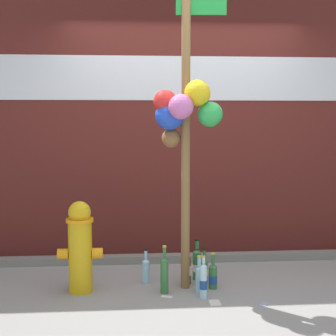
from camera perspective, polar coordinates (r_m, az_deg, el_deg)
name	(u,v)px	position (r m, az deg, el deg)	size (l,w,h in m)	color
ground_plane	(200,296)	(4.28, 3.69, -14.54)	(14.00, 14.00, 0.00)	gray
building_wall	(183,104)	(5.41, 1.71, 7.35)	(10.00, 0.21, 3.26)	#561E19
curb_strip	(186,258)	(5.21, 2.13, -10.34)	(8.00, 0.12, 0.08)	slate
memorial_post	(184,92)	(4.18, 1.81, 8.82)	(0.62, 0.40, 2.94)	olive
fire_hydrant	(80,246)	(4.32, -10.11, -8.89)	(0.38, 0.23, 0.79)	gold
bottle_0	(213,276)	(4.43, 5.21, -12.32)	(0.08, 0.08, 0.32)	#337038
bottle_1	(203,281)	(4.19, 4.12, -12.88)	(0.06, 0.06, 0.36)	#B2DBEA
bottle_2	(164,274)	(4.29, -0.42, -12.12)	(0.07, 0.07, 0.41)	#337038
bottle_3	(187,268)	(4.52, 2.19, -11.51)	(0.08, 0.08, 0.36)	brown
bottle_4	(204,271)	(4.53, 4.20, -11.73)	(0.07, 0.07, 0.32)	#337038
bottle_5	(199,277)	(4.33, 3.61, -12.49)	(0.06, 0.06, 0.32)	#93CCE0
bottle_6	(197,264)	(4.65, 3.36, -10.96)	(0.08, 0.08, 0.38)	#337038
bottle_7	(146,269)	(4.57, -2.57, -11.60)	(0.07, 0.07, 0.31)	#93CCE0
litter_0	(215,303)	(4.15, 5.44, -15.21)	(0.13, 0.09, 0.01)	silver
litter_1	(167,296)	(4.26, -0.14, -14.61)	(0.09, 0.05, 0.01)	silver
litter_2	(264,304)	(4.18, 11.02, -15.15)	(0.11, 0.05, 0.01)	#8C99B2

